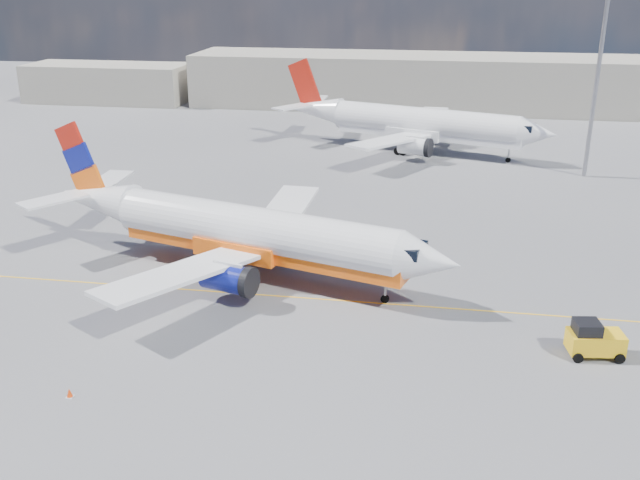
% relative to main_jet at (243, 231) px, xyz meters
% --- Properties ---
extents(ground, '(240.00, 240.00, 0.00)m').
position_rel_main_jet_xyz_m(ground, '(4.42, -6.20, -3.26)').
color(ground, '#58585C').
rests_on(ground, ground).
extents(taxi_line, '(70.00, 0.15, 0.01)m').
position_rel_main_jet_xyz_m(taxi_line, '(4.42, -3.20, -3.25)').
color(taxi_line, yellow).
rests_on(taxi_line, ground).
extents(terminal_main, '(70.00, 14.00, 8.00)m').
position_rel_main_jet_xyz_m(terminal_main, '(9.42, 68.80, 0.74)').
color(terminal_main, '#ADA695').
rests_on(terminal_main, ground).
extents(terminal_annex, '(26.00, 10.00, 6.00)m').
position_rel_main_jet_xyz_m(terminal_annex, '(-40.58, 65.80, -0.26)').
color(terminal_annex, '#ADA695').
rests_on(terminal_annex, ground).
extents(main_jet, '(32.31, 24.61, 9.78)m').
position_rel_main_jet_xyz_m(main_jet, '(0.00, 0.00, 0.00)').
color(main_jet, white).
rests_on(main_jet, ground).
extents(second_jet, '(33.41, 25.39, 10.14)m').
position_rel_main_jet_xyz_m(second_jet, '(10.56, 38.87, 0.12)').
color(second_jet, white).
rests_on(second_jet, ground).
extents(gse_tug, '(3.17, 2.21, 2.12)m').
position_rel_main_jet_xyz_m(gse_tug, '(22.26, -7.94, -2.26)').
color(gse_tug, black).
rests_on(gse_tug, ground).
extents(traffic_cone, '(0.35, 0.35, 0.49)m').
position_rel_main_jet_xyz_m(traffic_cone, '(-4.70, -16.63, -3.02)').
color(traffic_cone, white).
rests_on(traffic_cone, ground).
extents(floodlight_mast, '(1.48, 1.48, 20.30)m').
position_rel_main_jet_xyz_m(floodlight_mast, '(28.54, 30.93, 8.91)').
color(floodlight_mast, gray).
rests_on(floodlight_mast, ground).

